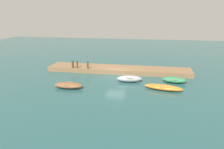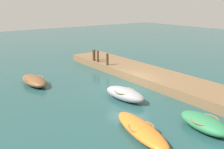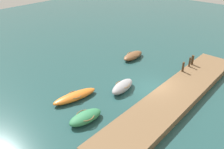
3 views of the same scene
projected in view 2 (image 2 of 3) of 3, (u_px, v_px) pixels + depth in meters
The scene contains 9 objects.
ground_plane at pixel (128, 86), 18.80m from camera, with size 84.00×84.00×0.00m, color #234C4C.
dock_platform at pixel (152, 76), 20.09m from camera, with size 19.79×3.40×0.62m, color brown.
rowboat_brown at pixel (34, 80), 18.89m from camera, with size 3.25×1.43×0.68m.
rowboat_orange at pixel (141, 130), 11.77m from camera, with size 4.23×1.96×0.58m.
rowboat_grey at pixel (125, 94), 16.01m from camera, with size 3.14×1.61×0.78m.
dinghy_green at pixel (204, 123), 12.32m from camera, with size 2.94×1.68×0.69m.
mooring_post_west at pixel (107, 59), 22.16m from camera, with size 0.22×0.22×1.02m, color #47331E.
mooring_post_mid_west at pixel (98, 56), 23.32m from camera, with size 0.19×0.19×1.05m, color #47331E.
mooring_post_mid_east at pixel (94, 55), 23.83m from camera, with size 0.26×0.26×1.04m, color #47331E.
Camera 2 is at (-13.63, 11.55, 6.01)m, focal length 40.92 mm.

